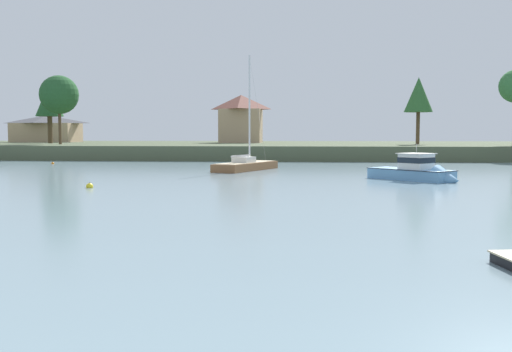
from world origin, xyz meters
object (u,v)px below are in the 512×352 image
at_px(sailboat_wood, 246,168).
at_px(mooring_buoy_orange, 53,163).
at_px(cruiser_skyblue, 420,175).
at_px(mooring_buoy_yellow, 90,187).

relative_size(sailboat_wood, mooring_buoy_orange, 30.28).
distance_m(cruiser_skyblue, mooring_buoy_yellow, 25.08).
bearing_deg(cruiser_skyblue, mooring_buoy_orange, 152.06).
height_order(sailboat_wood, mooring_buoy_orange, sailboat_wood).
xyz_separation_m(sailboat_wood, mooring_buoy_orange, (-24.30, 9.53, -0.19)).
height_order(sailboat_wood, mooring_buoy_yellow, sailboat_wood).
bearing_deg(mooring_buoy_yellow, mooring_buoy_orange, 118.21).
bearing_deg(mooring_buoy_orange, cruiser_skyblue, -27.94).
bearing_deg(sailboat_wood, mooring_buoy_orange, 158.59).
height_order(mooring_buoy_orange, mooring_buoy_yellow, mooring_buoy_yellow).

